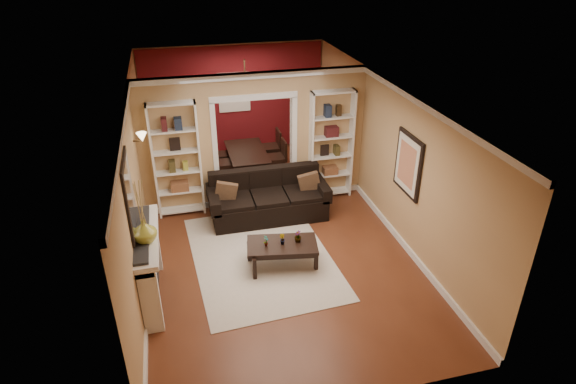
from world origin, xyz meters
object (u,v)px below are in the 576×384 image
object	(u,v)px
bookshelf_left	(177,160)
bookshelf_right	(331,145)
sofa	(268,196)
coffee_table	(282,255)
dining_table	(249,162)
fireplace	(152,266)

from	to	relation	value
bookshelf_left	bookshelf_right	bearing A→B (deg)	0.00
sofa	bookshelf_right	xyz separation A→B (m)	(1.45, 0.58, 0.70)
coffee_table	bookshelf_left	xyz separation A→B (m)	(-1.54, 2.21, 0.93)
bookshelf_left	dining_table	xyz separation A→B (m)	(1.62, 1.53, -0.88)
bookshelf_left	dining_table	size ratio (longest dim) A/B	1.48
sofa	dining_table	size ratio (longest dim) A/B	1.49
coffee_table	dining_table	distance (m)	3.75
bookshelf_right	bookshelf_left	bearing A→B (deg)	180.00
sofa	dining_table	xyz separation A→B (m)	(-0.03, 2.11, -0.18)
bookshelf_right	sofa	bearing A→B (deg)	-158.15
coffee_table	bookshelf_left	size ratio (longest dim) A/B	0.50
bookshelf_right	dining_table	distance (m)	2.30
bookshelf_left	bookshelf_right	xyz separation A→B (m)	(3.10, 0.00, 0.00)
fireplace	bookshelf_right	bearing A→B (deg)	34.80
sofa	fireplace	xyz separation A→B (m)	(-2.19, -1.95, 0.13)
coffee_table	fireplace	bearing A→B (deg)	-161.55
bookshelf_right	fireplace	bearing A→B (deg)	-145.20
bookshelf_left	bookshelf_right	size ratio (longest dim) A/B	1.00
sofa	dining_table	distance (m)	2.12
bookshelf_left	dining_table	distance (m)	2.40
sofa	bookshelf_left	world-z (taller)	bookshelf_left
coffee_table	fireplace	world-z (taller)	fireplace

